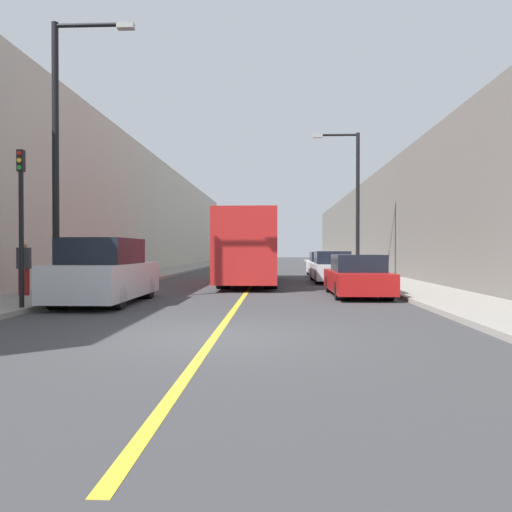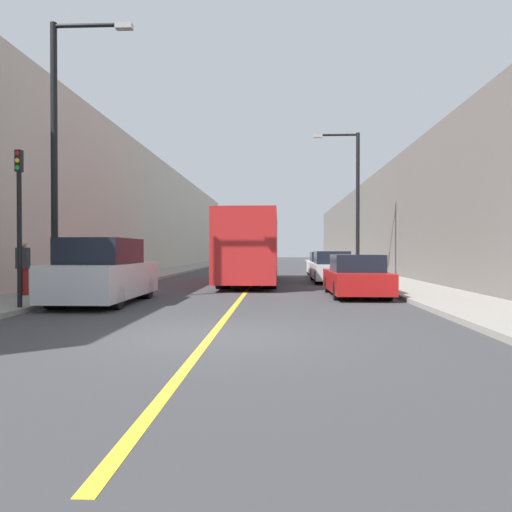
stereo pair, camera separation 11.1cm
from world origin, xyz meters
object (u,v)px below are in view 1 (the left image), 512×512
Objects in this scene: car_right_near at (357,277)px; pedestrian at (24,267)px; car_right_mid at (331,268)px; street_lamp_right at (354,196)px; car_right_far at (324,265)px; traffic_light at (21,222)px; parked_suv_left at (105,274)px; street_lamp_left at (62,143)px; bus at (251,247)px.

pedestrian is at bearing -171.60° from car_right_near.
car_right_mid is 4.54m from street_lamp_right.
pedestrian reaches higher than car_right_far.
car_right_far is at bearing 88.29° from car_right_mid.
street_lamp_right is at bearing 55.37° from car_right_mid.
street_lamp_right reaches higher than traffic_light.
traffic_light is (-10.60, -14.38, -2.18)m from street_lamp_right.
car_right_near is 10.65m from traffic_light.
street_lamp_left reaches higher than parked_suv_left.
street_lamp_right is 18.00m from traffic_light.
parked_suv_left is at bearing 1.27° from street_lamp_left.
car_right_near is at bearing 8.40° from pedestrian.
pedestrian is (-10.87, -9.00, 0.37)m from car_right_mid.
parked_suv_left reaches higher than pedestrian.
street_lamp_right is at bearing 41.94° from pedestrian.
car_right_mid is at bearing 11.88° from bus.
car_right_far is 18.55m from pedestrian.
parked_suv_left is 1.06× the size of car_right_near.
car_right_mid is at bearing 52.27° from parked_suv_left.
parked_suv_left is 15.67m from street_lamp_right.
car_right_far is at bearing 53.45° from pedestrian.
bus is 7.76m from car_right_near.
bus is 6.66m from street_lamp_right.
car_right_mid is (7.82, 10.11, -0.21)m from parked_suv_left.
street_lamp_right is at bearing -72.39° from car_right_far.
street_lamp_right reaches higher than car_right_far.
bus is at bearing -121.38° from car_right_far.
street_lamp_right is (5.33, 2.86, 2.77)m from bus.
street_lamp_left is (-9.10, -10.14, 4.08)m from car_right_mid.
street_lamp_left is 3.30m from traffic_light.
traffic_light reaches higher than car_right_far.
car_right_near is 0.57× the size of street_lamp_left.
street_lamp_left reaches higher than bus.
car_right_far is at bearing 62.82° from traffic_light.
parked_suv_left is at bearing -160.95° from car_right_near.
pedestrian reaches higher than car_right_mid.
traffic_light is (-1.37, -2.24, 1.43)m from parked_suv_left.
car_right_near is 0.98× the size of car_right_far.
traffic_light is at bearing -126.39° from street_lamp_right.
traffic_light is at bearing -126.67° from car_right_mid.
street_lamp_right is 16.86m from pedestrian.
bus is 11.08m from street_lamp_left.
traffic_light is (-9.37, -18.25, 1.65)m from car_right_far.
traffic_light is (-9.28, -4.97, 1.67)m from car_right_near.
street_lamp_left reaches higher than traffic_light.
bus is 2.36× the size of car_right_near.
car_right_far is (0.09, 13.28, 0.02)m from car_right_near.
bus is 1.35× the size of street_lamp_left.
street_lamp_left reaches higher than pedestrian.
bus is 10.10m from parked_suv_left.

